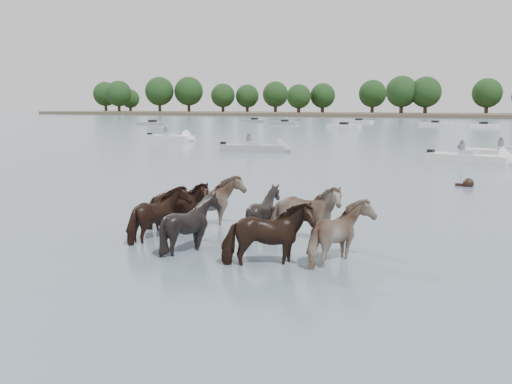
% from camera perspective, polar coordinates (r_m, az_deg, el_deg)
% --- Properties ---
extents(ground, '(400.00, 400.00, 0.00)m').
position_cam_1_polar(ground, '(14.40, -6.54, -4.65)').
color(ground, slate).
rests_on(ground, ground).
extents(shoreline, '(160.00, 30.00, 1.00)m').
position_cam_1_polar(shoreline, '(179.43, 1.08, 7.66)').
color(shoreline, '#4C4233').
rests_on(shoreline, ground).
extents(pony_herd, '(6.61, 4.41, 1.61)m').
position_cam_1_polar(pony_herd, '(13.89, -1.93, -2.75)').
color(pony_herd, black).
rests_on(pony_herd, ground).
extents(swimming_pony, '(0.72, 0.44, 0.44)m').
position_cam_1_polar(swimming_pony, '(25.02, 19.97, 0.75)').
color(swimming_pony, black).
rests_on(swimming_pony, ground).
extents(motorboat_a, '(5.30, 2.52, 1.92)m').
position_cam_1_polar(motorboat_a, '(40.99, 0.80, 4.29)').
color(motorboat_a, gray).
rests_on(motorboat_a, ground).
extents(motorboat_b, '(5.26, 2.71, 1.92)m').
position_cam_1_polar(motorboat_b, '(35.06, 21.25, 2.98)').
color(motorboat_b, silver).
rests_on(motorboat_b, ground).
extents(motorboat_f, '(5.45, 1.98, 1.92)m').
position_cam_1_polar(motorboat_f, '(53.98, -7.85, 5.23)').
color(motorboat_f, silver).
rests_on(motorboat_f, ground).
extents(distant_flotilla, '(106.37, 27.45, 0.93)m').
position_cam_1_polar(distant_flotilla, '(89.95, 21.80, 6.02)').
color(distant_flotilla, gray).
rests_on(distant_flotilla, ground).
extents(treeline, '(147.45, 21.15, 12.40)m').
position_cam_1_polar(treeline, '(183.33, -0.24, 9.60)').
color(treeline, '#382619').
rests_on(treeline, ground).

